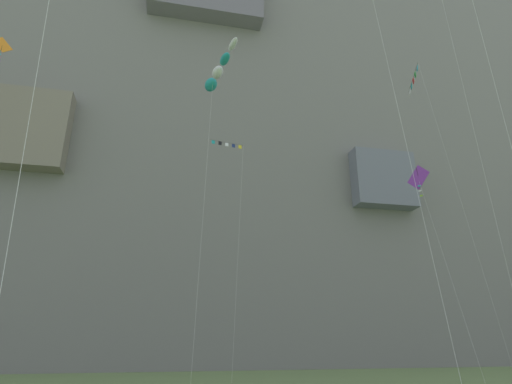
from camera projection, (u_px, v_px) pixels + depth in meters
name	position (u px, v px, depth m)	size (l,w,h in m)	color
cliff_face	(196.00, 111.00, 66.58)	(180.00, 31.14, 76.24)	slate
kite_diamond_mid_center	(420.00, 182.00, 33.41)	(0.99, 4.66, 16.63)	purple
kite_banner_low_center	(417.00, 89.00, 45.04)	(2.36, 7.59, 30.72)	black
kite_windsock_front_field	(217.00, 74.00, 32.56)	(2.22, 6.85, 23.52)	teal
kite_banner_low_right	(229.00, 168.00, 37.63)	(3.33, 4.52, 20.79)	black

